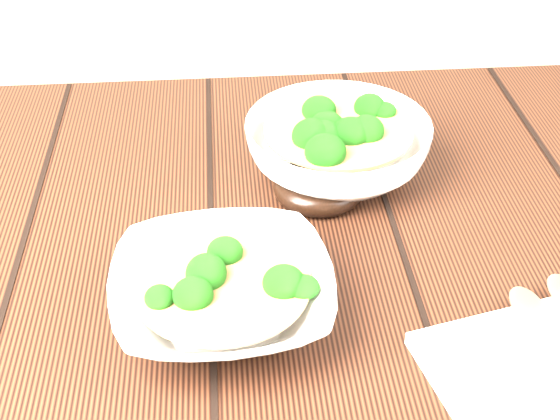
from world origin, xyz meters
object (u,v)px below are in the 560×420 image
object	(u,v)px
soup_bowl_front	(222,293)
soup_bowl_back	(337,145)
trivet	(319,187)
table	(235,331)

from	to	relation	value
soup_bowl_front	soup_bowl_back	size ratio (longest dim) A/B	0.99
soup_bowl_front	soup_bowl_back	distance (m)	0.27
soup_bowl_front	trivet	xyz separation A→B (m)	(0.11, 0.19, -0.01)
table	trivet	xyz separation A→B (m)	(0.10, 0.09, 0.13)
table	soup_bowl_front	bearing A→B (deg)	-95.72
soup_bowl_front	trivet	bearing A→B (deg)	58.63
table	trivet	distance (m)	0.19
table	soup_bowl_back	bearing A→B (deg)	46.32
trivet	soup_bowl_front	bearing A→B (deg)	-121.37
table	soup_bowl_back	size ratio (longest dim) A/B	5.47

